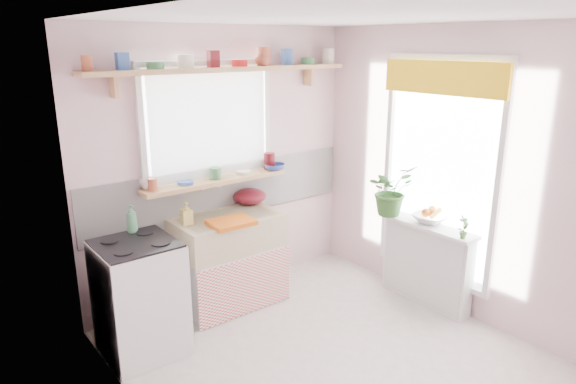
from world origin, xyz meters
TOP-DOWN VIEW (x-y plane):
  - room at (0.66, 0.86)m, footprint 3.20×3.20m
  - sink_unit at (-0.15, 1.29)m, footprint 0.95×0.65m
  - cooker at (-1.10, 1.05)m, footprint 0.58×0.58m
  - radiator_ledge at (1.30, 0.20)m, footprint 0.22×0.95m
  - windowsill at (-0.15, 1.48)m, footprint 1.40×0.22m
  - pine_shelf at (0.00, 1.47)m, footprint 2.52×0.24m
  - shelf_crockery at (-0.02, 1.47)m, footprint 2.47×0.11m
  - sill_crockery at (-0.15, 1.48)m, footprint 1.35×0.11m
  - dish_tray at (-0.23, 1.10)m, footprint 0.39×0.30m
  - colander at (0.22, 1.50)m, footprint 0.34×0.34m
  - jade_plant at (1.21, 0.60)m, footprint 0.44×0.38m
  - fruit_bowl at (1.33, 0.22)m, footprint 0.33×0.33m
  - herb_pot at (1.21, -0.20)m, footprint 0.11×0.07m
  - soap_bottle_sink at (-0.53, 1.34)m, footprint 0.10×0.10m
  - sill_cup at (-0.77, 1.54)m, footprint 0.15×0.15m
  - sill_bowl at (0.47, 1.42)m, footprint 0.25×0.25m
  - shelf_vase at (0.33, 1.41)m, footprint 0.16×0.16m
  - cooker_bottle at (-1.03, 1.27)m, footprint 0.11×0.11m
  - fruit at (1.34, 0.22)m, footprint 0.20×0.14m

SIDE VIEW (x-z plane):
  - radiator_ledge at x=1.30m, z-range 0.01..0.78m
  - sink_unit at x=-0.15m, z-range -0.13..0.99m
  - cooker at x=-1.10m, z-range 0.00..0.92m
  - fruit_bowl at x=1.33m, z-range 0.78..0.85m
  - dish_tray at x=-0.23m, z-range 0.85..0.89m
  - fruit at x=1.34m, z-range 0.82..0.92m
  - herb_pot at x=1.21m, z-range 0.78..0.97m
  - colander at x=0.22m, z-range 0.85..1.00m
  - soap_bottle_sink at x=-0.53m, z-range 0.85..1.04m
  - jade_plant at x=1.21m, z-range 0.77..1.25m
  - cooker_bottle at x=-1.03m, z-range 0.92..1.14m
  - windowsill at x=-0.15m, z-range 1.12..1.16m
  - sill_bowl at x=0.47m, z-range 1.16..1.22m
  - sill_cup at x=-0.77m, z-range 1.16..1.26m
  - sill_crockery at x=-0.15m, z-range 1.16..1.28m
  - room at x=0.66m, z-range -0.23..2.97m
  - pine_shelf at x=0.00m, z-range 2.10..2.14m
  - shelf_crockery at x=-0.02m, z-range 2.13..2.25m
  - shelf_vase at x=0.33m, z-range 2.14..2.28m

